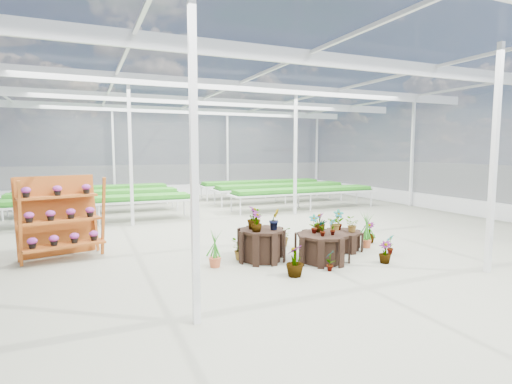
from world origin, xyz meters
name	(u,v)px	position (x,y,z in m)	size (l,w,h in m)	color
ground_plane	(268,243)	(0.00, 0.00, 0.00)	(24.00, 24.00, 0.00)	gray
greenhouse_shell	(269,158)	(0.00, 0.00, 2.25)	(18.00, 24.00, 4.50)	white
steel_frame	(269,158)	(0.00, 0.00, 2.25)	(18.00, 24.00, 4.50)	silver
nursery_benches	(197,198)	(0.00, 7.20, 0.42)	(16.00, 7.00, 0.84)	silver
plinth_tall	(261,245)	(-0.83, -1.41, 0.35)	(1.04, 1.04, 0.71)	black
plinth_mid	(322,248)	(0.37, -2.01, 0.31)	(1.17, 1.17, 0.62)	black
plinth_low	(341,241)	(1.37, -1.31, 0.23)	(1.02, 1.02, 0.46)	black
shelf_rack	(61,218)	(-4.91, 0.51, 0.93)	(1.76, 0.93, 1.86)	#914314
nursery_plants	(302,235)	(0.24, -1.37, 0.48)	(4.80, 2.84, 1.22)	#26781C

